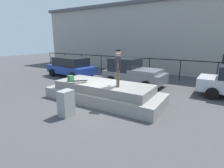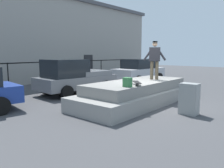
{
  "view_description": "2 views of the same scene",
  "coord_description": "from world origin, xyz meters",
  "px_view_note": "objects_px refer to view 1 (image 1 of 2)",
  "views": [
    {
      "loc": [
        4.82,
        -6.64,
        3.06
      ],
      "look_at": [
        -0.35,
        1.84,
        0.55
      ],
      "focal_mm": 28.19,
      "sensor_mm": 36.0,
      "label": 1
    },
    {
      "loc": [
        -7.78,
        -4.73,
        2.08
      ],
      "look_at": [
        -0.49,
        1.5,
        0.78
      ],
      "focal_mm": 35.83,
      "sensor_mm": 36.0,
      "label": 2
    }
  ],
  "objects_px": {
    "skateboard": "(79,81)",
    "backpack": "(71,78)",
    "skateboarder": "(118,66)",
    "car_blue_hatchback_near": "(71,66)",
    "car_grey_pickup_mid": "(132,72)",
    "utility_box": "(66,103)"
  },
  "relations": [
    {
      "from": "backpack",
      "to": "car_grey_pickup_mid",
      "type": "xyz_separation_m",
      "value": [
        1.41,
        4.48,
        -0.22
      ]
    },
    {
      "from": "skateboard",
      "to": "car_blue_hatchback_near",
      "type": "xyz_separation_m",
      "value": [
        -4.77,
        4.28,
        -0.18
      ]
    },
    {
      "from": "backpack",
      "to": "car_grey_pickup_mid",
      "type": "bearing_deg",
      "value": 165.37
    },
    {
      "from": "skateboarder",
      "to": "backpack",
      "type": "distance_m",
      "value": 2.73
    },
    {
      "from": "car_blue_hatchback_near",
      "to": "utility_box",
      "type": "height_order",
      "value": "car_blue_hatchback_near"
    },
    {
      "from": "backpack",
      "to": "car_blue_hatchback_near",
      "type": "relative_size",
      "value": 0.07
    },
    {
      "from": "car_grey_pickup_mid",
      "to": "utility_box",
      "type": "bearing_deg",
      "value": -90.72
    },
    {
      "from": "backpack",
      "to": "car_blue_hatchback_near",
      "type": "distance_m",
      "value": 6.0
    },
    {
      "from": "car_grey_pickup_mid",
      "to": "skateboard",
      "type": "bearing_deg",
      "value": -100.51
    },
    {
      "from": "utility_box",
      "to": "skateboarder",
      "type": "bearing_deg",
      "value": 58.71
    },
    {
      "from": "car_blue_hatchback_near",
      "to": "utility_box",
      "type": "xyz_separation_m",
      "value": [
        5.52,
        -5.95,
        -0.33
      ]
    },
    {
      "from": "skateboard",
      "to": "utility_box",
      "type": "relative_size",
      "value": 0.67
    },
    {
      "from": "skateboarder",
      "to": "backpack",
      "type": "relative_size",
      "value": 5.18
    },
    {
      "from": "skateboard",
      "to": "backpack",
      "type": "height_order",
      "value": "backpack"
    },
    {
      "from": "skateboarder",
      "to": "skateboard",
      "type": "relative_size",
      "value": 2.3
    },
    {
      "from": "skateboard",
      "to": "car_grey_pickup_mid",
      "type": "distance_m",
      "value": 4.56
    },
    {
      "from": "car_blue_hatchback_near",
      "to": "car_grey_pickup_mid",
      "type": "relative_size",
      "value": 1.07
    },
    {
      "from": "skateboarder",
      "to": "car_blue_hatchback_near",
      "type": "xyz_separation_m",
      "value": [
        -6.76,
        3.85,
        -1.06
      ]
    },
    {
      "from": "skateboard",
      "to": "backpack",
      "type": "distance_m",
      "value": 0.58
    },
    {
      "from": "car_blue_hatchback_near",
      "to": "utility_box",
      "type": "bearing_deg",
      "value": -47.13
    },
    {
      "from": "skateboarder",
      "to": "backpack",
      "type": "bearing_deg",
      "value": -170.45
    },
    {
      "from": "skateboard",
      "to": "car_grey_pickup_mid",
      "type": "bearing_deg",
      "value": 79.49
    }
  ]
}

